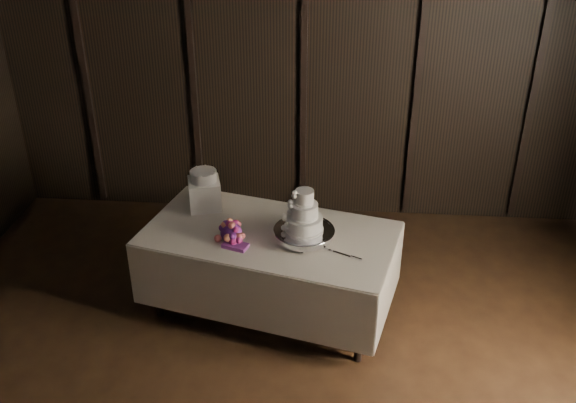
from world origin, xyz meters
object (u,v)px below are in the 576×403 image
Objects in this scene: display_table at (270,268)px; small_cake at (203,176)px; bouquet at (231,231)px; box_pedestal at (205,194)px; wedding_cake at (301,215)px; cake_stand at (304,235)px.

small_cake is at bearing 161.71° from display_table.
small_cake is (-0.30, 0.49, 0.23)m from bouquet.
small_cake is at bearing 121.79° from bouquet.
display_table is 0.94m from small_cake.
display_table is 0.84m from box_pedestal.
wedding_cake is 0.97m from small_cake.
box_pedestal is 1.16× the size of small_cake.
bouquet is (-0.29, -0.12, 0.41)m from display_table.
bouquet reaches higher than display_table.
box_pedestal reaches higher than cake_stand.
cake_stand is 1.40× the size of wedding_cake.
wedding_cake is 0.85× the size of bouquet.
display_table is 9.78× the size of small_cake.
display_table is 0.63m from wedding_cake.
small_cake reaches higher than display_table.
cake_stand is at bearing -27.56° from small_cake.
cake_stand is at bearing 21.29° from wedding_cake.
box_pedestal is 0.17m from small_cake.
bouquet reaches higher than cake_stand.
bouquet is at bearing -143.85° from display_table.
wedding_cake is (0.26, -0.10, 0.57)m from display_table.
bouquet is 0.62m from small_cake.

